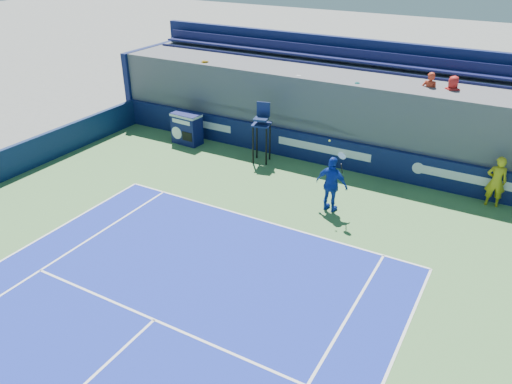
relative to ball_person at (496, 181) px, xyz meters
The scene contains 6 objects.
ball_person is the anchor object (origin of this frame).
back_hoarding 6.48m from the ball_person, behind, with size 20.40×0.21×1.20m.
match_clock 12.68m from the ball_person, behind, with size 1.37×0.81×1.40m.
umpire_chair 8.84m from the ball_person, behind, with size 0.84×0.84×2.48m.
tennis_player 5.67m from the ball_person, 147.08° to the right, with size 1.19×0.59×2.57m.
stadium_seating 6.94m from the ball_person, 159.50° to the left, with size 21.00×4.05×4.40m.
Camera 1 is at (6.81, -0.56, 8.49)m, focal length 35.00 mm.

